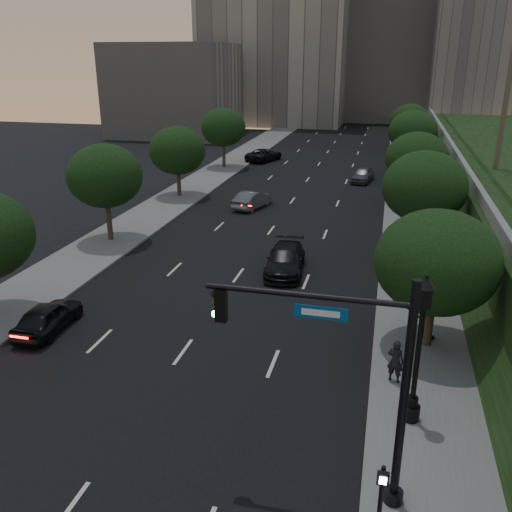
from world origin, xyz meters
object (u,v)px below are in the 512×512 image
(street_lamp, at_px, (418,357))
(sedan_near_right, at_px, (285,260))
(pedestrian_a, at_px, (395,361))
(sedan_far_right, at_px, (363,175))
(pedestrian_b, at_px, (426,318))
(sedan_near_left, at_px, (48,317))
(sedan_mid_left, at_px, (253,200))
(traffic_signal_mast, at_px, (362,391))
(pedestrian_c, at_px, (400,279))
(sedan_far_left, at_px, (264,155))

(street_lamp, distance_m, sedan_near_right, 14.74)
(sedan_near_right, bearing_deg, pedestrian_a, -63.88)
(street_lamp, relative_size, sedan_far_right, 1.28)
(pedestrian_b, bearing_deg, sedan_near_left, 13.75)
(street_lamp, relative_size, sedan_mid_left, 1.27)
(traffic_signal_mast, xyz_separation_m, sedan_mid_left, (-10.67, 30.42, -2.94))
(pedestrian_c, bearing_deg, pedestrian_a, 94.50)
(sedan_mid_left, height_order, pedestrian_a, pedestrian_a)
(sedan_mid_left, distance_m, pedestrian_c, 19.52)
(sedan_far_right, relative_size, pedestrian_b, 2.36)
(sedan_near_right, bearing_deg, pedestrian_b, -45.56)
(street_lamp, xyz_separation_m, sedan_near_right, (-6.93, 12.87, -1.88))
(traffic_signal_mast, distance_m, sedan_far_right, 43.06)
(traffic_signal_mast, bearing_deg, sedan_near_left, 154.43)
(sedan_mid_left, xyz_separation_m, sedan_near_right, (5.41, -13.58, 0.02))
(sedan_far_left, bearing_deg, sedan_near_left, 109.74)
(sedan_near_right, bearing_deg, sedan_far_right, 78.53)
(traffic_signal_mast, bearing_deg, pedestrian_b, 76.76)
(sedan_near_right, relative_size, pedestrian_a, 2.94)
(sedan_mid_left, relative_size, sedan_far_right, 1.01)
(sedan_far_right, bearing_deg, sedan_mid_left, -114.75)
(pedestrian_a, bearing_deg, sedan_mid_left, -45.97)
(sedan_mid_left, distance_m, sedan_near_right, 14.61)
(traffic_signal_mast, xyz_separation_m, sedan_far_right, (-2.23, 42.90, -2.92))
(pedestrian_a, xyz_separation_m, pedestrian_b, (1.33, 3.97, 0.05))
(sedan_far_left, height_order, sedan_near_right, sedan_far_left)
(sedan_mid_left, bearing_deg, traffic_signal_mast, 125.82)
(pedestrian_b, distance_m, pedestrian_c, 4.89)
(pedestrian_b, bearing_deg, sedan_near_right, -37.74)
(pedestrian_c, bearing_deg, sedan_mid_left, -46.24)
(street_lamp, bearing_deg, sedan_near_left, 169.47)
(traffic_signal_mast, distance_m, street_lamp, 4.43)
(sedan_far_left, relative_size, sedan_far_right, 1.24)
(pedestrian_c, bearing_deg, pedestrian_b, 109.05)
(sedan_far_right, distance_m, pedestrian_b, 32.99)
(traffic_signal_mast, distance_m, pedestrian_a, 6.88)
(pedestrian_a, distance_m, pedestrian_b, 4.19)
(sedan_far_right, bearing_deg, sedan_near_right, -87.32)
(sedan_far_right, height_order, pedestrian_b, pedestrian_b)
(traffic_signal_mast, height_order, pedestrian_b, traffic_signal_mast)
(sedan_near_left, xyz_separation_m, sedan_far_right, (12.40, 35.90, 0.04))
(pedestrian_a, bearing_deg, sedan_near_right, -40.96)
(sedan_near_right, xyz_separation_m, pedestrian_c, (6.56, -1.85, 0.20))
(sedan_far_left, relative_size, pedestrian_a, 3.08)
(traffic_signal_mast, relative_size, street_lamp, 1.25)
(sedan_mid_left, bearing_deg, pedestrian_a, 132.43)
(street_lamp, height_order, sedan_far_left, street_lamp)
(traffic_signal_mast, height_order, pedestrian_a, traffic_signal_mast)
(sedan_far_left, bearing_deg, sedan_near_right, 124.68)
(sedan_far_left, bearing_deg, pedestrian_b, 131.95)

